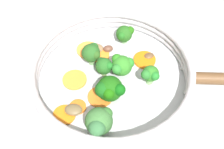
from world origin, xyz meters
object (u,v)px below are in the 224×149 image
(carrot_slice_3, at_px, (100,97))
(carrot_slice_4, at_px, (64,115))
(broccoli_floret_0, at_px, (104,66))
(broccoli_floret_6, at_px, (122,65))
(broccoli_floret_3, at_px, (124,34))
(carrot_slice_5, at_px, (78,107))
(broccoli_floret_2, at_px, (99,122))
(broccoli_floret_1, at_px, (150,75))
(mushroom_piece_3, at_px, (95,48))
(mushroom_piece_2, at_px, (108,49))
(carrot_slice_1, at_px, (88,50))
(broccoli_floret_4, at_px, (92,53))
(carrot_slice_2, at_px, (75,80))
(skillet, at_px, (112,82))
(carrot_slice_6, at_px, (145,60))
(mushroom_piece_0, at_px, (149,56))
(mushroom_piece_1, at_px, (74,110))
(carrot_slice_0, at_px, (100,55))
(broccoli_floret_5, at_px, (111,89))

(carrot_slice_3, height_order, carrot_slice_4, same)
(broccoli_floret_0, bearing_deg, broccoli_floret_6, 6.16)
(carrot_slice_4, distance_m, broccoli_floret_3, 0.21)
(carrot_slice_5, distance_m, broccoli_floret_3, 0.19)
(broccoli_floret_2, bearing_deg, broccoli_floret_3, 83.25)
(broccoli_floret_1, xyz_separation_m, mushroom_piece_3, (-0.11, 0.08, -0.02))
(mushroom_piece_2, bearing_deg, carrot_slice_5, -105.85)
(carrot_slice_1, distance_m, broccoli_floret_1, 0.15)
(carrot_slice_4, height_order, broccoli_floret_2, broccoli_floret_2)
(carrot_slice_1, bearing_deg, broccoli_floret_4, -65.42)
(carrot_slice_2, distance_m, broccoli_floret_2, 0.12)
(carrot_slice_1, distance_m, broccoli_floret_0, 0.07)
(carrot_slice_4, distance_m, broccoli_floret_0, 0.12)
(carrot_slice_5, height_order, broccoli_floret_6, broccoli_floret_6)
(carrot_slice_2, bearing_deg, broccoli_floret_3, 52.14)
(broccoli_floret_3, bearing_deg, skillet, -98.66)
(carrot_slice_6, height_order, mushroom_piece_0, mushroom_piece_0)
(carrot_slice_3, height_order, carrot_slice_6, carrot_slice_6)
(carrot_slice_5, height_order, mushroom_piece_3, mushroom_piece_3)
(carrot_slice_6, distance_m, mushroom_piece_1, 0.18)
(carrot_slice_5, height_order, broccoli_floret_1, broccoli_floret_1)
(broccoli_floret_0, bearing_deg, mushroom_piece_1, -116.50)
(carrot_slice_0, xyz_separation_m, carrot_slice_1, (-0.03, 0.01, -0.00))
(broccoli_floret_4, distance_m, mushroom_piece_0, 0.12)
(carrot_slice_4, distance_m, carrot_slice_5, 0.03)
(carrot_slice_2, bearing_deg, carrot_slice_1, 80.22)
(carrot_slice_6, relative_size, mushroom_piece_1, 1.39)
(carrot_slice_3, height_order, broccoli_floret_2, broccoli_floret_2)
(skillet, xyz_separation_m, broccoli_floret_3, (0.02, 0.10, 0.03))
(carrot_slice_5, distance_m, broccoli_floret_5, 0.07)
(carrot_slice_4, height_order, mushroom_piece_2, mushroom_piece_2)
(carrot_slice_1, distance_m, broccoli_floret_2, 0.19)
(carrot_slice_2, relative_size, carrot_slice_4, 1.15)
(broccoli_floret_6, bearing_deg, mushroom_piece_3, 136.00)
(mushroom_piece_1, bearing_deg, mushroom_piece_0, 47.23)
(carrot_slice_2, relative_size, mushroom_piece_0, 2.22)
(broccoli_floret_1, bearing_deg, mushroom_piece_3, 146.12)
(broccoli_floret_3, xyz_separation_m, mushroom_piece_3, (-0.06, -0.03, -0.02))
(broccoli_floret_6, bearing_deg, carrot_slice_5, -130.58)
(broccoli_floret_0, bearing_deg, broccoli_floret_1, -9.83)
(carrot_slice_2, xyz_separation_m, carrot_slice_5, (0.02, -0.06, 0.00))
(mushroom_piece_0, bearing_deg, mushroom_piece_2, 173.64)
(mushroom_piece_1, distance_m, mushroom_piece_3, 0.15)
(broccoli_floret_1, height_order, mushroom_piece_3, broccoli_floret_1)
(broccoli_floret_6, bearing_deg, broccoli_floret_4, 159.56)
(carrot_slice_5, distance_m, broccoli_floret_0, 0.09)
(broccoli_floret_5, bearing_deg, mushroom_piece_3, 111.07)
(broccoli_floret_0, relative_size, mushroom_piece_1, 1.28)
(carrot_slice_3, distance_m, broccoli_floret_6, 0.07)
(carrot_slice_0, distance_m, carrot_slice_3, 0.10)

